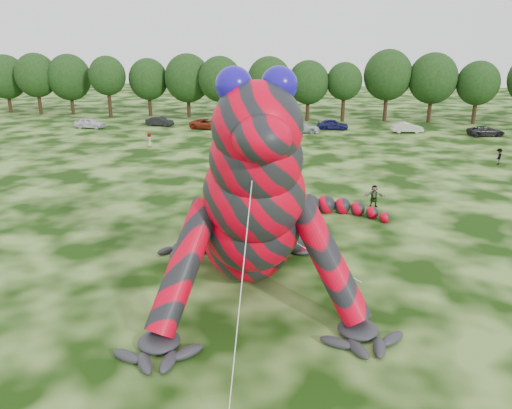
{
  "coord_description": "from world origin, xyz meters",
  "views": [
    {
      "loc": [
        -1.08,
        -19.37,
        11.69
      ],
      "look_at": [
        -4.41,
        3.68,
        4.0
      ],
      "focal_mm": 35.0,
      "sensor_mm": 36.0,
      "label": 1
    }
  ],
  "objects_px": {
    "tree_7": "(269,89)",
    "car_2": "(208,124)",
    "tree_3": "(108,87)",
    "tree_9": "(344,92)",
    "tree_2": "(70,84)",
    "tree_8": "(308,91)",
    "tree_4": "(149,87)",
    "tree_6": "(220,88)",
    "car_4": "(333,124)",
    "spectator_4": "(149,140)",
    "tree_1": "(37,84)",
    "car_1": "(160,121)",
    "tree_10": "(387,86)",
    "tree_11": "(432,88)",
    "tree_5": "(188,86)",
    "car_3": "(300,127)",
    "car_6": "(486,131)",
    "spectator_1": "(253,163)",
    "car_5": "(407,127)",
    "car_0": "(90,123)",
    "spectator_0": "(251,175)",
    "tree_12": "(477,93)",
    "tree_0": "(7,84)"
  },
  "relations": [
    {
      "from": "car_5",
      "to": "tree_12",
      "type": "bearing_deg",
      "value": -59.71
    },
    {
      "from": "car_0",
      "to": "spectator_1",
      "type": "height_order",
      "value": "spectator_1"
    },
    {
      "from": "car_0",
      "to": "car_5",
      "type": "bearing_deg",
      "value": -82.63
    },
    {
      "from": "tree_7",
      "to": "car_5",
      "type": "distance_m",
      "value": 21.39
    },
    {
      "from": "tree_8",
      "to": "tree_12",
      "type": "relative_size",
      "value": 1.0
    },
    {
      "from": "spectator_4",
      "to": "car_6",
      "type": "bearing_deg",
      "value": 154.77
    },
    {
      "from": "car_4",
      "to": "spectator_4",
      "type": "relative_size",
      "value": 2.64
    },
    {
      "from": "tree_2",
      "to": "tree_6",
      "type": "bearing_deg",
      "value": -4.67
    },
    {
      "from": "tree_7",
      "to": "tree_8",
      "type": "bearing_deg",
      "value": 1.78
    },
    {
      "from": "car_5",
      "to": "spectator_1",
      "type": "height_order",
      "value": "spectator_1"
    },
    {
      "from": "tree_8",
      "to": "car_1",
      "type": "relative_size",
      "value": 2.26
    },
    {
      "from": "tree_4",
      "to": "tree_8",
      "type": "distance_m",
      "value": 25.48
    },
    {
      "from": "tree_3",
      "to": "tree_6",
      "type": "xyz_separation_m",
      "value": [
        18.16,
        -0.38,
        0.03
      ]
    },
    {
      "from": "tree_8",
      "to": "spectator_4",
      "type": "bearing_deg",
      "value": -127.66
    },
    {
      "from": "car_1",
      "to": "car_6",
      "type": "height_order",
      "value": "car_1"
    },
    {
      "from": "tree_6",
      "to": "tree_9",
      "type": "relative_size",
      "value": 1.09
    },
    {
      "from": "tree_7",
      "to": "tree_8",
      "type": "xyz_separation_m",
      "value": [
        5.86,
        0.18,
        -0.27
      ]
    },
    {
      "from": "tree_3",
      "to": "tree_9",
      "type": "xyz_separation_m",
      "value": [
        36.78,
        0.28,
        -0.38
      ]
    },
    {
      "from": "car_1",
      "to": "spectator_1",
      "type": "distance_m",
      "value": 29.65
    },
    {
      "from": "tree_8",
      "to": "spectator_0",
      "type": "height_order",
      "value": "tree_8"
    },
    {
      "from": "tree_6",
      "to": "car_4",
      "type": "distance_m",
      "value": 18.93
    },
    {
      "from": "tree_5",
      "to": "spectator_1",
      "type": "xyz_separation_m",
      "value": [
        15.31,
        -33.31,
        -4.0
      ]
    },
    {
      "from": "tree_10",
      "to": "spectator_1",
      "type": "xyz_separation_m",
      "value": [
        -15.21,
        -33.46,
        -4.35
      ]
    },
    {
      "from": "car_2",
      "to": "car_3",
      "type": "distance_m",
      "value": 12.85
    },
    {
      "from": "car_4",
      "to": "tree_4",
      "type": "bearing_deg",
      "value": 69.49
    },
    {
      "from": "car_3",
      "to": "spectator_0",
      "type": "relative_size",
      "value": 3.19
    },
    {
      "from": "tree_6",
      "to": "tree_10",
      "type": "relative_size",
      "value": 0.9
    },
    {
      "from": "tree_5",
      "to": "tree_7",
      "type": "height_order",
      "value": "tree_5"
    },
    {
      "from": "tree_8",
      "to": "spectator_4",
      "type": "distance_m",
      "value": 28.15
    },
    {
      "from": "tree_2",
      "to": "tree_8",
      "type": "xyz_separation_m",
      "value": [
        38.8,
        -1.78,
        -0.35
      ]
    },
    {
      "from": "tree_1",
      "to": "tree_0",
      "type": "bearing_deg",
      "value": 169.21
    },
    {
      "from": "car_4",
      "to": "spectator_4",
      "type": "bearing_deg",
      "value": 122.04
    },
    {
      "from": "tree_2",
      "to": "tree_9",
      "type": "bearing_deg",
      "value": -1.84
    },
    {
      "from": "car_2",
      "to": "spectator_4",
      "type": "xyz_separation_m",
      "value": [
        -3.79,
        -12.93,
        0.11
      ]
    },
    {
      "from": "tree_4",
      "to": "tree_6",
      "type": "xyz_separation_m",
      "value": [
        12.08,
        -2.03,
        0.22
      ]
    },
    {
      "from": "tree_8",
      "to": "car_4",
      "type": "height_order",
      "value": "tree_8"
    },
    {
      "from": "tree_5",
      "to": "car_6",
      "type": "bearing_deg",
      "value": -14.42
    },
    {
      "from": "tree_2",
      "to": "car_4",
      "type": "distance_m",
      "value": 43.73
    },
    {
      "from": "tree_2",
      "to": "spectator_1",
      "type": "height_order",
      "value": "tree_2"
    },
    {
      "from": "car_1",
      "to": "car_4",
      "type": "distance_m",
      "value": 24.49
    },
    {
      "from": "tree_7",
      "to": "car_5",
      "type": "relative_size",
      "value": 2.33
    },
    {
      "from": "tree_0",
      "to": "tree_7",
      "type": "xyz_separation_m",
      "value": [
        44.48,
        -2.43,
        -0.02
      ]
    },
    {
      "from": "tree_1",
      "to": "car_4",
      "type": "xyz_separation_m",
      "value": [
        47.92,
        -8.36,
        -4.18
      ]
    },
    {
      "from": "tree_9",
      "to": "spectator_0",
      "type": "relative_size",
      "value": 5.39
    },
    {
      "from": "tree_3",
      "to": "car_4",
      "type": "height_order",
      "value": "tree_3"
    },
    {
      "from": "tree_4",
      "to": "tree_10",
      "type": "xyz_separation_m",
      "value": [
        37.04,
        -0.13,
        0.72
      ]
    },
    {
      "from": "tree_8",
      "to": "tree_11",
      "type": "bearing_deg",
      "value": 3.84
    },
    {
      "from": "car_5",
      "to": "spectator_1",
      "type": "relative_size",
      "value": 2.25
    },
    {
      "from": "tree_1",
      "to": "car_1",
      "type": "xyz_separation_m",
      "value": [
        23.44,
        -8.72,
        -4.25
      ]
    },
    {
      "from": "tree_7",
      "to": "car_2",
      "type": "xyz_separation_m",
      "value": [
        -7.4,
        -8.98,
        -4.04
      ]
    }
  ]
}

